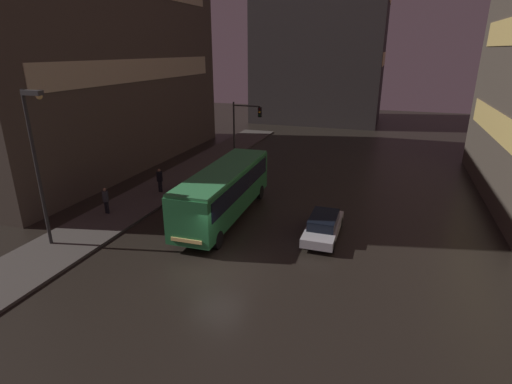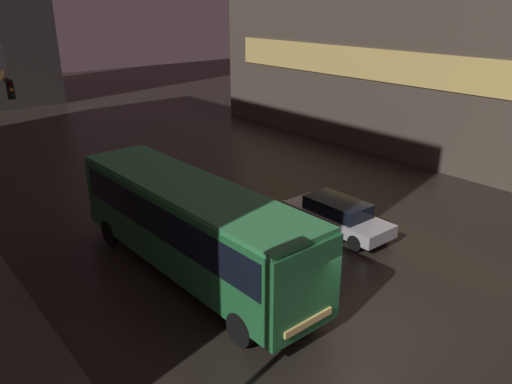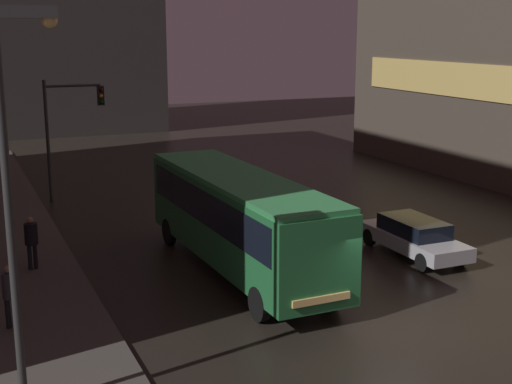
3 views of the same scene
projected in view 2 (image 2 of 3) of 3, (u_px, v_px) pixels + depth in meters
ground_plane at (372, 334)px, 14.20m from camera, size 120.00×120.00×0.00m
building_right_block at (423, 13)px, 31.36m from camera, size 10.07×27.60×16.20m
bus_near at (191, 221)px, 16.58m from camera, size 2.80×10.92×3.29m
car_taxi at (337, 215)px, 20.30m from camera, size 1.79×4.68×1.35m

